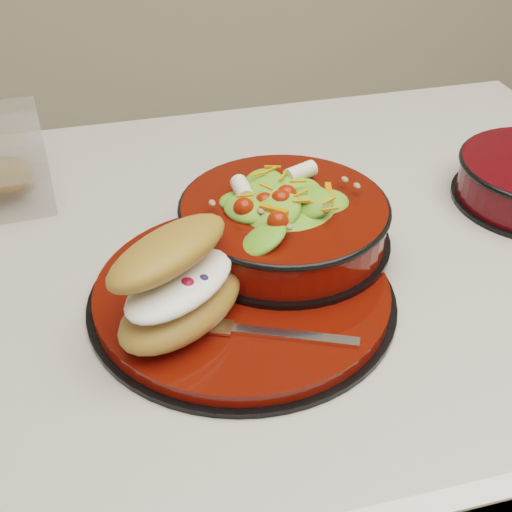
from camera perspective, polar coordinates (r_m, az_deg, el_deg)
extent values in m
cube|color=beige|center=(0.80, -6.81, -1.48)|extent=(1.24, 0.74, 0.04)
cylinder|color=black|center=(0.73, -1.12, -3.50)|extent=(0.31, 0.31, 0.01)
cylinder|color=#5D0A03|center=(0.72, -1.13, -2.88)|extent=(0.30, 0.30, 0.01)
torus|color=black|center=(0.71, -0.16, -2.99)|extent=(0.17, 0.17, 0.01)
cylinder|color=black|center=(0.78, 2.19, 1.27)|extent=(0.23, 0.23, 0.01)
cylinder|color=#5D0A03|center=(0.76, 2.23, 2.82)|extent=(0.22, 0.22, 0.04)
torus|color=black|center=(0.75, 2.27, 3.97)|extent=(0.23, 0.23, 0.01)
ellipsoid|color=#4B8B27|center=(0.76, 2.26, 3.79)|extent=(0.19, 0.19, 0.07)
sphere|color=#AE1806|center=(0.75, 5.70, 6.98)|extent=(0.02, 0.02, 0.02)
sphere|color=#AE1806|center=(0.77, 2.41, 8.22)|extent=(0.02, 0.02, 0.02)
sphere|color=#AE1806|center=(0.75, -0.97, 7.20)|extent=(0.02, 0.02, 0.02)
sphere|color=#AE1806|center=(0.70, 0.08, 5.18)|extent=(0.02, 0.02, 0.02)
sphere|color=#AE1806|center=(0.70, 4.45, 5.04)|extent=(0.02, 0.02, 0.02)
cylinder|color=silver|center=(0.78, 3.63, 8.19)|extent=(0.03, 0.04, 0.02)
cylinder|color=silver|center=(0.74, -1.13, 6.86)|extent=(0.04, 0.03, 0.02)
cube|color=orange|center=(0.70, 1.47, 5.28)|extent=(0.03, 0.03, 0.01)
cube|color=orange|center=(0.74, 5.97, 6.69)|extent=(0.03, 0.02, 0.01)
ellipsoid|color=#A27131|center=(0.66, -5.97, -4.03)|extent=(0.16, 0.15, 0.04)
ellipsoid|color=white|center=(0.65, -6.11, -2.29)|extent=(0.14, 0.13, 0.02)
ellipsoid|color=#A27131|center=(0.65, -6.52, 0.44)|extent=(0.15, 0.14, 0.04)
sphere|color=#B20C24|center=(0.64, -8.15, -2.18)|extent=(0.02, 0.02, 0.02)
sphere|color=#B20C24|center=(0.64, -5.52, -2.35)|extent=(0.02, 0.02, 0.02)
sphere|color=#191947|center=(0.65, -6.96, -1.65)|extent=(0.01, 0.01, 0.01)
sphere|color=#191947|center=(0.65, -5.08, -1.59)|extent=(0.01, 0.01, 0.01)
sphere|color=#191947|center=(0.64, -6.08, -2.09)|extent=(0.01, 0.01, 0.01)
sphere|color=#191947|center=(0.64, -4.22, -1.91)|extent=(0.01, 0.01, 0.01)
cube|color=silver|center=(0.66, 2.96, -6.36)|extent=(0.12, 0.06, 0.00)
cube|color=silver|center=(0.67, -3.48, -5.61)|extent=(0.04, 0.03, 0.00)
ellipsoid|color=#A27131|center=(0.94, -19.58, 6.14)|extent=(0.08, 0.06, 0.04)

